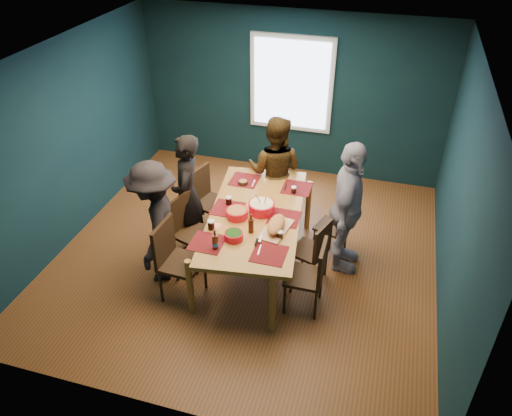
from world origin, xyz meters
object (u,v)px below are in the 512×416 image
(chair_left_mid, at_px, (187,225))
(person_far_left, at_px, (187,194))
(chair_right_far, at_px, (337,224))
(person_back, at_px, (275,171))
(chair_right_mid, at_px, (315,248))
(bowl_herbs, at_px, (234,235))
(bowl_salad, at_px, (237,213))
(chair_left_far, at_px, (206,196))
(chair_right_near, at_px, (312,272))
(dining_table, at_px, (256,219))
(person_right, at_px, (347,209))
(cutting_board, at_px, (276,226))
(chair_left_near, at_px, (173,255))
(bowl_dumpling, at_px, (262,207))
(person_near_left, at_px, (155,223))

(chair_left_mid, height_order, person_far_left, person_far_left)
(chair_right_far, bearing_deg, person_back, 169.45)
(chair_right_far, xyz_separation_m, person_far_left, (-1.96, -0.38, 0.35))
(chair_right_mid, bearing_deg, bowl_herbs, -130.59)
(bowl_salad, bearing_deg, chair_left_far, 133.02)
(chair_right_far, bearing_deg, chair_right_near, -78.72)
(dining_table, distance_m, chair_right_near, 1.03)
(person_right, height_order, cutting_board, person_right)
(chair_left_mid, height_order, chair_left_near, chair_left_near)
(chair_left_near, relative_size, chair_right_far, 1.23)
(chair_left_mid, xyz_separation_m, chair_right_far, (1.86, 0.68, -0.07))
(bowl_dumpling, height_order, cutting_board, bowl_dumpling)
(chair_right_near, distance_m, person_back, 1.89)
(dining_table, height_order, person_back, person_back)
(chair_right_far, relative_size, person_far_left, 0.50)
(bowl_dumpling, bearing_deg, person_right, 15.49)
(chair_left_mid, xyz_separation_m, bowl_salad, (0.70, -0.03, 0.34))
(chair_left_near, xyz_separation_m, chair_right_near, (1.63, 0.21, -0.05))
(chair_left_far, bearing_deg, person_far_left, -85.04)
(chair_left_near, bearing_deg, chair_right_near, 11.25)
(chair_right_mid, bearing_deg, cutting_board, -135.85)
(person_back, xyz_separation_m, bowl_dumpling, (0.10, -1.05, 0.09))
(chair_right_mid, bearing_deg, chair_right_far, 92.73)
(cutting_board, bearing_deg, person_right, 49.07)
(chair_right_near, distance_m, person_right, 0.99)
(bowl_herbs, bearing_deg, person_far_left, 139.90)
(person_far_left, height_order, person_right, person_right)
(dining_table, relative_size, chair_left_mid, 2.45)
(person_far_left, relative_size, person_near_left, 1.03)
(chair_left_mid, distance_m, cutting_board, 1.28)
(person_far_left, relative_size, bowl_herbs, 7.61)
(bowl_herbs, bearing_deg, dining_table, 80.32)
(chair_left_near, bearing_deg, bowl_salad, 49.87)
(chair_left_mid, height_order, cutting_board, cutting_board)
(chair_right_far, xyz_separation_m, bowl_dumpling, (-0.90, -0.51, 0.43))
(chair_right_near, distance_m, bowl_herbs, 1.00)
(chair_right_far, height_order, cutting_board, cutting_board)
(chair_left_far, distance_m, chair_right_far, 1.87)
(chair_left_far, height_order, bowl_herbs, chair_left_far)
(chair_left_mid, bearing_deg, chair_right_mid, 19.84)
(person_far_left, xyz_separation_m, person_back, (0.96, 0.92, -0.01))
(person_near_left, bearing_deg, person_right, 94.30)
(cutting_board, bearing_deg, person_far_left, 171.60)
(chair_right_far, xyz_separation_m, bowl_salad, (-1.16, -0.71, 0.42))
(dining_table, relative_size, person_right, 1.31)
(person_far_left, xyz_separation_m, cutting_board, (1.32, -0.45, 0.07))
(chair_left_far, distance_m, chair_right_near, 2.10)
(dining_table, distance_m, chair_left_far, 1.11)
(chair_right_far, height_order, person_back, person_back)
(chair_left_far, xyz_separation_m, bowl_salad, (0.71, -0.76, 0.34))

